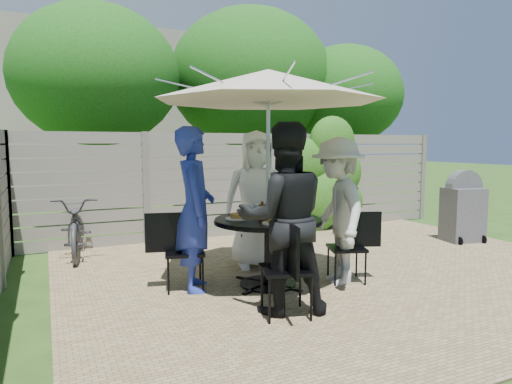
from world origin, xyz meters
name	(u,v)px	position (x,y,z in m)	size (l,w,h in m)	color
backyard_envelope	(164,114)	(0.09, 10.29, 2.61)	(60.00, 60.00, 5.00)	#274916
patio_table	(268,239)	(-1.19, 0.12, 0.56)	(1.51, 1.51, 0.80)	black
umbrella	(268,86)	(-1.19, 0.12, 2.29)	(3.16, 3.16, 2.47)	silver
chair_back	(255,245)	(-0.93, 1.05, 0.28)	(0.55, 0.71, 0.93)	black
person_back	(257,200)	(-0.96, 0.92, 0.91)	(0.89, 0.58, 1.83)	white
chair_left	(183,267)	(-2.12, 0.39, 0.27)	(0.68, 0.52, 0.89)	black
person_left	(195,209)	(-1.99, 0.35, 0.92)	(0.67, 0.44, 1.84)	#2534A1
chair_front	(286,288)	(-1.46, -0.80, 0.28)	(0.56, 0.72, 0.94)	black
person_front	(283,219)	(-1.42, -0.67, 0.93)	(0.90, 0.70, 1.86)	black
chair_right	(348,261)	(-0.27, -0.14, 0.26)	(0.65, 0.53, 0.85)	black
person_right	(338,211)	(-0.40, -0.11, 0.86)	(1.12, 0.64, 1.73)	beige
plate_back	(263,212)	(-1.09, 0.47, 0.82)	(0.26, 0.26, 0.06)	white
plate_left	(237,217)	(-1.54, 0.22, 0.82)	(0.26, 0.26, 0.06)	white
plate_front	(274,222)	(-1.29, -0.22, 0.82)	(0.26, 0.26, 0.06)	white
plate_right	(299,216)	(-0.85, 0.02, 0.82)	(0.26, 0.26, 0.06)	white
glass_back	(255,209)	(-1.22, 0.40, 0.87)	(0.07, 0.07, 0.14)	silver
glass_left	(247,214)	(-1.47, 0.10, 0.87)	(0.07, 0.07, 0.14)	silver
glass_right	(288,211)	(-0.91, 0.15, 0.87)	(0.07, 0.07, 0.14)	silver
syrup_jug	(262,211)	(-1.24, 0.19, 0.88)	(0.09, 0.09, 0.16)	#59280C
coffee_cup	(273,210)	(-1.04, 0.31, 0.86)	(0.08, 0.08, 0.12)	#C6B293
bicycle	(77,226)	(-3.10, 2.60, 0.45)	(0.60, 1.72, 0.91)	#333338
bbq_grill	(463,209)	(2.85, 0.90, 0.56)	(0.67, 0.56, 1.22)	#555559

